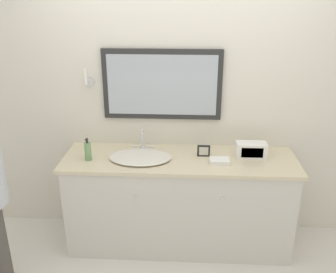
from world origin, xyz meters
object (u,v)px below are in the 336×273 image
Objects in this scene: picture_frame at (204,151)px; soap_bottle at (88,151)px; sink_basin at (140,156)px; appliance_box at (251,150)px.

soap_bottle is at bearing -172.64° from picture_frame.
soap_bottle is 1.81× the size of picture_frame.
soap_bottle is at bearing -173.11° from sink_basin.
sink_basin reaches higher than appliance_box.
picture_frame is at bearing -178.62° from appliance_box.
soap_bottle is 1.00m from picture_frame.
picture_frame is (-0.41, -0.01, -0.01)m from appliance_box.
sink_basin is 2.66× the size of soap_bottle.
sink_basin is 0.96m from appliance_box.
soap_bottle is 0.78× the size of appliance_box.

